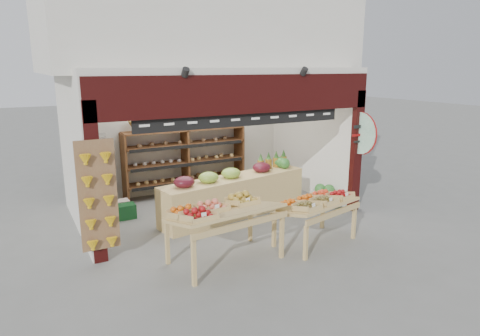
% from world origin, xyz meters
% --- Properties ---
extents(ground, '(60.00, 60.00, 0.00)m').
position_xyz_m(ground, '(0.00, 0.00, 0.00)').
color(ground, slate).
rests_on(ground, ground).
extents(shop_structure, '(6.36, 5.12, 5.40)m').
position_xyz_m(shop_structure, '(0.00, 1.61, 3.92)').
color(shop_structure, silver).
rests_on(shop_structure, ground).
extents(banana_board, '(0.60, 0.15, 1.80)m').
position_xyz_m(banana_board, '(-2.73, -1.17, 1.12)').
color(banana_board, brown).
rests_on(banana_board, ground).
extents(gift_sign, '(0.04, 0.93, 0.92)m').
position_xyz_m(gift_sign, '(2.75, -1.15, 1.75)').
color(gift_sign, '#C2F3D5').
rests_on(gift_sign, ground).
extents(back_shelving, '(3.10, 0.51, 1.91)m').
position_xyz_m(back_shelving, '(-0.06, 1.95, 1.18)').
color(back_shelving, brown).
rests_on(back_shelving, ground).
extents(refrigerator, '(0.80, 0.80, 1.72)m').
position_xyz_m(refrigerator, '(-2.40, 1.49, 0.86)').
color(refrigerator, silver).
rests_on(refrigerator, ground).
extents(cardboard_stack, '(0.97, 0.70, 0.67)m').
position_xyz_m(cardboard_stack, '(-2.18, 0.94, 0.25)').
color(cardboard_stack, silver).
rests_on(cardboard_stack, ground).
extents(mid_counter, '(3.48, 1.25, 1.08)m').
position_xyz_m(mid_counter, '(0.23, -0.13, 0.47)').
color(mid_counter, '#D8B36E').
rests_on(mid_counter, ground).
extents(display_table_left, '(1.89, 1.19, 1.12)m').
position_xyz_m(display_table_left, '(-1.05, -1.97, 0.86)').
color(display_table_left, '#D8B36E').
rests_on(display_table_left, ground).
extents(display_table_right, '(1.65, 1.16, 0.97)m').
position_xyz_m(display_table_right, '(0.85, -2.12, 0.76)').
color(display_table_right, '#D8B36E').
rests_on(display_table_right, ground).
extents(watermelon_pile, '(0.67, 0.64, 0.49)m').
position_xyz_m(watermelon_pile, '(2.48, -0.53, 0.18)').
color(watermelon_pile, '#194C19').
rests_on(watermelon_pile, ground).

